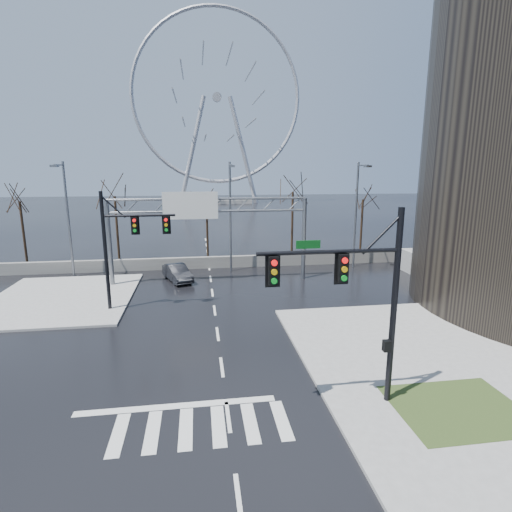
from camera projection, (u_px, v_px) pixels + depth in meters
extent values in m
plane|color=black|center=(222.00, 367.00, 19.29)|extent=(260.00, 260.00, 0.00)
cube|color=gray|center=(396.00, 337.00, 22.61)|extent=(12.00, 10.00, 0.15)
cube|color=gray|center=(62.00, 298.00, 29.32)|extent=(10.00, 12.00, 0.15)
cube|color=#2B411B|center=(458.00, 408.00, 15.69)|extent=(5.00, 4.00, 0.02)
cube|color=slate|center=(209.00, 262.00, 38.50)|extent=(52.00, 0.50, 1.10)
cylinder|color=black|center=(394.00, 310.00, 15.48)|extent=(0.24, 0.24, 8.00)
cylinder|color=black|center=(329.00, 252.00, 14.59)|extent=(5.40, 0.16, 0.16)
cube|color=black|center=(343.00, 268.00, 14.64)|extent=(0.35, 0.28, 1.05)
cube|color=black|center=(273.00, 271.00, 14.28)|extent=(0.35, 0.28, 1.05)
cylinder|color=black|center=(106.00, 253.00, 26.15)|extent=(0.24, 0.24, 8.00)
cylinder|color=black|center=(139.00, 216.00, 25.96)|extent=(4.60, 0.16, 0.16)
cube|color=black|center=(135.00, 225.00, 25.90)|extent=(0.35, 0.28, 1.05)
cube|color=black|center=(166.00, 225.00, 26.18)|extent=(0.35, 0.28, 1.05)
cylinder|color=slate|center=(110.00, 244.00, 31.91)|extent=(0.36, 0.36, 7.00)
cylinder|color=slate|center=(304.00, 239.00, 34.17)|extent=(0.36, 0.36, 7.00)
cylinder|color=slate|center=(209.00, 199.00, 32.29)|extent=(16.00, 0.20, 0.20)
cylinder|color=slate|center=(209.00, 211.00, 32.51)|extent=(16.00, 0.20, 0.20)
cube|color=#094513|center=(190.00, 205.00, 32.04)|extent=(4.20, 0.10, 2.00)
cube|color=silver|center=(190.00, 206.00, 31.99)|extent=(4.40, 0.02, 2.20)
cylinder|color=slate|center=(69.00, 221.00, 34.41)|extent=(0.20, 0.20, 10.00)
cylinder|color=slate|center=(59.00, 165.00, 32.35)|extent=(0.12, 2.20, 0.12)
cube|color=slate|center=(54.00, 166.00, 31.40)|extent=(0.50, 0.70, 0.18)
cylinder|color=slate|center=(230.00, 218.00, 36.39)|extent=(0.20, 0.20, 10.00)
cylinder|color=slate|center=(231.00, 165.00, 34.32)|extent=(0.12, 2.20, 0.12)
cube|color=slate|center=(232.00, 166.00, 33.37)|extent=(0.50, 0.70, 0.18)
cylinder|color=slate|center=(356.00, 216.00, 38.08)|extent=(0.20, 0.20, 10.00)
cylinder|color=slate|center=(363.00, 165.00, 36.01)|extent=(0.12, 2.20, 0.12)
cube|color=slate|center=(368.00, 166.00, 35.06)|extent=(0.50, 0.70, 0.18)
cylinder|color=black|center=(24.00, 234.00, 39.28)|extent=(0.24, 0.24, 6.30)
cylinder|color=black|center=(117.00, 230.00, 40.02)|extent=(0.24, 0.24, 6.75)
cylinder|color=black|center=(207.00, 231.00, 42.35)|extent=(0.24, 0.24, 5.85)
cylinder|color=black|center=(292.00, 225.00, 42.52)|extent=(0.24, 0.24, 7.02)
cylinder|color=black|center=(361.00, 227.00, 44.23)|extent=(0.24, 0.24, 6.12)
cube|color=gray|center=(219.00, 201.00, 111.72)|extent=(18.00, 6.00, 1.00)
torus|color=#B2B2B7|center=(217.00, 97.00, 105.85)|extent=(45.00, 1.00, 45.00)
cylinder|color=#B2B2B7|center=(217.00, 97.00, 105.85)|extent=(2.40, 1.50, 2.40)
cylinder|color=#B2B2B7|center=(192.00, 151.00, 107.86)|extent=(8.28, 1.20, 28.82)
cylinder|color=#B2B2B7|center=(243.00, 152.00, 109.83)|extent=(8.28, 1.20, 28.82)
imported|color=black|center=(177.00, 273.00, 34.04)|extent=(2.91, 4.52, 1.41)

